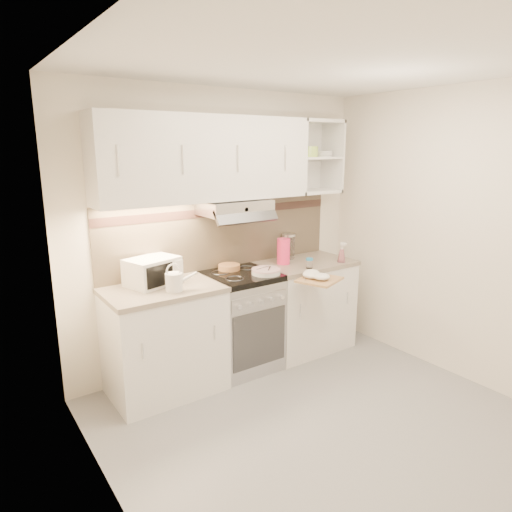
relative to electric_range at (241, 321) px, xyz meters
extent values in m
plane|color=gray|center=(0.00, -1.10, -0.45)|extent=(3.00, 3.00, 0.00)
cube|color=white|center=(0.00, 0.30, 0.80)|extent=(3.00, 0.04, 2.50)
cube|color=white|center=(-1.50, -1.10, 0.80)|extent=(0.04, 2.80, 2.50)
cube|color=white|center=(1.50, -1.10, 0.80)|extent=(0.04, 2.80, 2.50)
cube|color=white|center=(0.00, -1.10, 2.05)|extent=(3.00, 2.80, 0.04)
cube|color=tan|center=(0.00, 0.29, 0.77)|extent=(2.40, 0.02, 0.64)
cube|color=#38231E|center=(0.00, 0.28, 0.97)|extent=(2.40, 0.01, 0.08)
cube|color=white|center=(-0.25, 0.13, 1.45)|extent=(1.90, 0.34, 0.70)
cube|color=white|center=(0.95, 0.13, 1.45)|extent=(0.50, 0.34, 0.70)
cylinder|color=#A9D351|center=(0.87, 0.13, 1.50)|extent=(0.19, 0.19, 0.10)
cylinder|color=silver|center=(1.07, 0.13, 1.48)|extent=(0.18, 0.18, 0.06)
cube|color=#B7B7BC|center=(0.00, 0.10, 1.03)|extent=(0.60, 0.40, 0.12)
cube|color=white|center=(-0.75, 0.00, -0.02)|extent=(0.90, 0.60, 0.86)
cube|color=gray|center=(-0.75, 0.00, 0.43)|extent=(0.92, 0.62, 0.04)
cube|color=white|center=(0.75, 0.00, -0.02)|extent=(0.90, 0.60, 0.86)
cube|color=gray|center=(0.75, 0.00, 0.43)|extent=(0.92, 0.62, 0.04)
cube|color=#B7B7BC|center=(0.00, 0.00, -0.03)|extent=(0.60, 0.58, 0.85)
cube|color=black|center=(0.00, 0.00, 0.42)|extent=(0.60, 0.60, 0.05)
cube|color=white|center=(-0.78, 0.12, 0.56)|extent=(0.46, 0.39, 0.22)
cube|color=black|center=(-0.78, -0.03, 0.56)|extent=(0.25, 0.09, 0.17)
cylinder|color=silver|center=(-0.70, -0.13, 0.52)|extent=(0.13, 0.13, 0.14)
cone|color=silver|center=(-0.61, -0.16, 0.54)|extent=(0.19, 0.07, 0.11)
torus|color=silver|center=(-0.70, -0.13, 0.61)|extent=(0.12, 0.04, 0.12)
cylinder|color=silver|center=(0.17, -0.15, 0.46)|extent=(0.26, 0.26, 0.02)
cylinder|color=silver|center=(0.17, -0.15, 0.47)|extent=(0.26, 0.26, 0.02)
cylinder|color=silver|center=(0.17, -0.15, 0.49)|extent=(0.26, 0.26, 0.02)
cube|color=silver|center=(0.17, -0.15, 0.50)|extent=(0.16, 0.08, 0.01)
cylinder|color=#9F5C3E|center=(-0.02, 0.16, 0.47)|extent=(0.20, 0.20, 0.05)
cylinder|color=#FF2C63|center=(0.52, 0.05, 0.57)|extent=(0.12, 0.12, 0.25)
cube|color=#FF2C63|center=(0.58, 0.06, 0.60)|extent=(0.02, 0.03, 0.10)
cylinder|color=white|center=(0.70, 0.19, 0.56)|extent=(0.12, 0.12, 0.23)
cylinder|color=#B7B7BC|center=(0.70, 0.19, 0.69)|extent=(0.13, 0.13, 0.02)
cylinder|color=white|center=(0.62, -0.22, 0.49)|extent=(0.06, 0.06, 0.08)
cylinder|color=teal|center=(0.62, -0.22, 0.54)|extent=(0.07, 0.07, 0.02)
cone|color=pink|center=(1.03, -0.22, 0.51)|extent=(0.08, 0.08, 0.13)
cube|color=#A16F4E|center=(0.51, -0.48, 0.42)|extent=(0.44, 0.42, 0.02)
camera|label=1|loc=(-2.12, -3.29, 1.54)|focal=32.00mm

